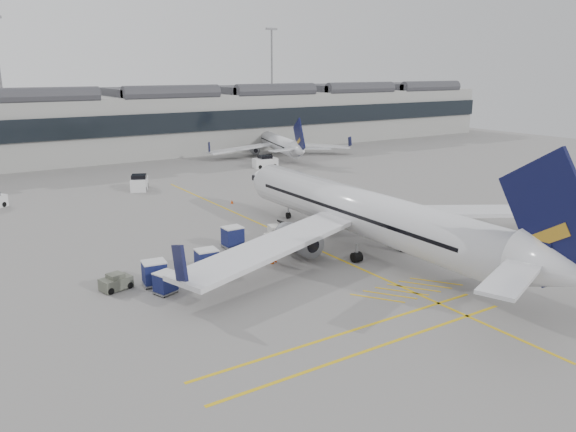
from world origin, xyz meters
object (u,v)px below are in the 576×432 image
baggage_cart_a (233,236)px  airliner_main (367,214)px  pushback_tug (116,282)px  belt_loader (285,235)px  ramp_agent_a (286,242)px  ramp_agent_b (272,253)px

baggage_cart_a → airliner_main: bearing=-37.9°
baggage_cart_a → pushback_tug: baggage_cart_a is taller
belt_loader → ramp_agent_a: (-1.68, -2.85, 0.31)m
belt_loader → airliner_main: bearing=-42.8°
ramp_agent_a → ramp_agent_b: 3.32m
baggage_cart_a → ramp_agent_b: 5.78m
airliner_main → belt_loader: size_ratio=8.47×
airliner_main → ramp_agent_a: size_ratio=24.01×
belt_loader → baggage_cart_a: belt_loader is taller
belt_loader → ramp_agent_a: size_ratio=2.83×
airliner_main → pushback_tug: airliner_main is taller
ramp_agent_b → pushback_tug: size_ratio=0.77×
ramp_agent_b → baggage_cart_a: bearing=-108.7°
ramp_agent_a → ramp_agent_b: ramp_agent_b is taller
airliner_main → belt_loader: (-4.55, 6.51, -2.77)m
airliner_main → ramp_agent_b: airliner_main is taller
belt_loader → pushback_tug: belt_loader is taller
airliner_main → baggage_cart_a: airliner_main is taller
baggage_cart_a → ramp_agent_a: (3.43, -3.75, -0.15)m
airliner_main → pushback_tug: (-21.68, 3.06, -2.81)m
baggage_cart_a → ramp_agent_b: (0.76, -5.72, -0.10)m
belt_loader → ramp_agent_b: 6.51m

